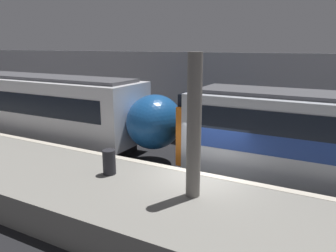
# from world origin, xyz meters

# --- Properties ---
(ground_plane) EXTENTS (120.00, 120.00, 0.00)m
(ground_plane) POSITION_xyz_m (0.00, 0.00, 0.00)
(ground_plane) COLOR black
(platform) EXTENTS (40.00, 4.44, 1.06)m
(platform) POSITION_xyz_m (0.00, -2.22, 0.53)
(platform) COLOR gray
(platform) RESTS_ON ground
(station_rear_barrier) EXTENTS (50.00, 0.15, 4.96)m
(station_rear_barrier) POSITION_xyz_m (0.00, 6.98, 2.48)
(station_rear_barrier) COLOR #939399
(station_rear_barrier) RESTS_ON ground
(support_pillar_near) EXTENTS (0.41, 0.41, 4.11)m
(support_pillar_near) POSITION_xyz_m (0.37, -1.81, 3.11)
(support_pillar_near) COLOR slate
(support_pillar_near) RESTS_ON platform
(train_modern) EXTENTS (20.06, 3.06, 3.74)m
(train_modern) POSITION_xyz_m (-12.58, 2.40, 1.92)
(train_modern) COLOR black
(train_modern) RESTS_ON ground
(trash_bin) EXTENTS (0.44, 0.44, 0.85)m
(trash_bin) POSITION_xyz_m (-2.80, -1.65, 1.48)
(trash_bin) COLOR #232328
(trash_bin) RESTS_ON platform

